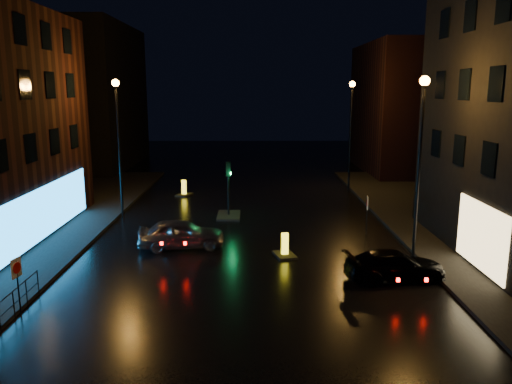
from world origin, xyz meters
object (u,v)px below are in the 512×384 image
at_px(dark_sedan, 395,265).
at_px(road_sign_right, 367,206).
at_px(bollard_near, 285,251).
at_px(traffic_signal, 229,209).
at_px(road_sign_left, 17,273).
at_px(bollard_far, 184,192).
at_px(silver_hatchback, 181,234).

distance_m(dark_sedan, road_sign_right, 6.64).
height_order(bollard_near, road_sign_right, road_sign_right).
xyz_separation_m(bollard_near, road_sign_right, (4.68, 3.58, 1.34)).
distance_m(traffic_signal, dark_sedan, 12.88).
bearing_deg(dark_sedan, road_sign_left, 96.05).
bearing_deg(traffic_signal, dark_sedan, -54.89).
bearing_deg(bollard_far, dark_sedan, -38.25).
bearing_deg(dark_sedan, silver_hatchback, 58.69).
distance_m(silver_hatchback, dark_sedan, 10.41).
xyz_separation_m(dark_sedan, road_sign_right, (0.29, 6.56, 0.98)).
bearing_deg(bollard_far, silver_hatchback, -64.47).
bearing_deg(silver_hatchback, dark_sedan, -121.52).
relative_size(traffic_signal, dark_sedan, 0.82).
relative_size(dark_sedan, road_sign_right, 1.98).
xyz_separation_m(dark_sedan, bollard_near, (-4.40, 2.98, -0.36)).
relative_size(bollard_near, road_sign_left, 0.71).
xyz_separation_m(bollard_near, bollard_far, (-6.63, 13.81, 0.01)).
xyz_separation_m(dark_sedan, road_sign_left, (-14.11, -3.23, 0.95)).
height_order(dark_sedan, bollard_near, dark_sedan).
bearing_deg(dark_sedan, traffic_signal, 28.28).
distance_m(bollard_far, road_sign_right, 15.31).
bearing_deg(bollard_far, traffic_signal, -41.50).
relative_size(bollard_far, road_sign_right, 0.73).
bearing_deg(silver_hatchback, road_sign_right, -84.07).
bearing_deg(road_sign_left, traffic_signal, 74.82).
relative_size(silver_hatchback, road_sign_left, 2.05).
distance_m(bollard_near, road_sign_right, 6.04).
height_order(silver_hatchback, bollard_near, silver_hatchback).
height_order(traffic_signal, dark_sedan, traffic_signal).
height_order(traffic_signal, road_sign_left, traffic_signal).
distance_m(traffic_signal, road_sign_left, 15.34).
bearing_deg(bollard_near, traffic_signal, 96.72).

